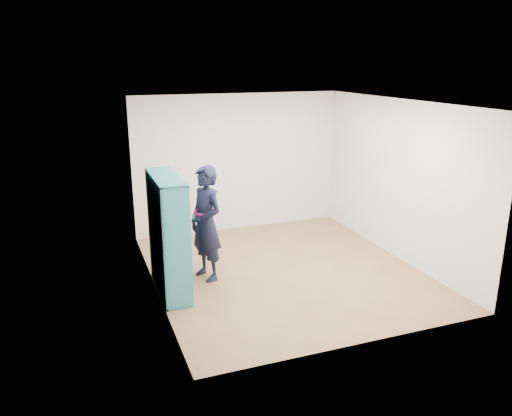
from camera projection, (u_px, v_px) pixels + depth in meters
name	position (u px, v px, depth m)	size (l,w,h in m)	color
floor	(284.00, 270.00, 7.85)	(4.50, 4.50, 0.00)	brown
ceiling	(287.00, 102.00, 7.11)	(4.50, 4.50, 0.00)	white
wall_left	(152.00, 203.00, 6.81)	(0.02, 4.50, 2.60)	white
wall_right	(398.00, 180.00, 8.15)	(0.02, 4.50, 2.60)	white
wall_back	(238.00, 163.00, 9.50)	(4.00, 0.02, 2.60)	white
wall_front	(368.00, 239.00, 5.46)	(4.00, 0.02, 2.60)	white
bookshelf	(167.00, 237.00, 6.94)	(0.37, 1.26, 1.68)	teal
person	(206.00, 223.00, 7.36)	(0.60, 0.73, 1.73)	black
smartphone	(194.00, 217.00, 7.29)	(0.05, 0.11, 0.14)	silver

